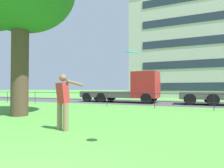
# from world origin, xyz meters

# --- Properties ---
(street_strip) EXTENTS (80.00, 6.84, 0.01)m
(street_strip) POSITION_xyz_m (0.00, 16.26, 0.00)
(street_strip) COLOR #424247
(street_strip) RESTS_ON ground
(park_fence) EXTENTS (34.12, 0.04, 1.00)m
(park_fence) POSITION_xyz_m (0.00, 11.17, 0.67)
(park_fence) COLOR black
(park_fence) RESTS_ON ground
(person_thrower) EXTENTS (0.68, 0.74, 1.72)m
(person_thrower) POSITION_xyz_m (-1.33, 3.47, 0.93)
(person_thrower) COLOR #846B4C
(person_thrower) RESTS_ON ground
(frisbee) EXTENTS (0.38, 0.38, 0.09)m
(frisbee) POSITION_xyz_m (1.17, 2.52, 2.04)
(frisbee) COLOR #2DB2C6
(flatbed_truck_far_left) EXTENTS (7.37, 2.63, 2.75)m
(flatbed_truck_far_left) POSITION_xyz_m (-3.05, 15.47, 1.22)
(flatbed_truck_far_left) COLOR #B22323
(flatbed_truck_far_left) RESTS_ON ground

